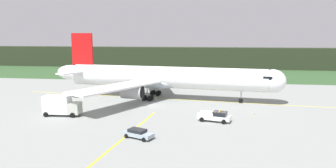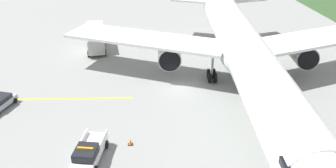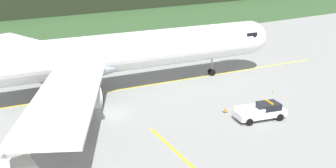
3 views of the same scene
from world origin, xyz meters
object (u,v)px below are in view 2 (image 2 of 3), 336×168
object	(u,v)px
airliner	(244,51)
ops_pickup_truck	(89,152)
apron_cone	(130,142)
catering_truck	(96,38)

from	to	relation	value
airliner	ops_pickup_truck	xyz separation A→B (m)	(12.02, -17.33, -3.89)
apron_cone	catering_truck	bearing A→B (deg)	-171.57
ops_pickup_truck	catering_truck	bearing A→B (deg)	-179.74
ops_pickup_truck	catering_truck	size ratio (longest dim) A/B	0.87
catering_truck	apron_cone	distance (m)	25.84
ops_pickup_truck	catering_truck	distance (m)	27.54
ops_pickup_truck	apron_cone	world-z (taller)	ops_pickup_truck
apron_cone	airliner	bearing A→B (deg)	126.21
airliner	catering_truck	distance (m)	23.52
ops_pickup_truck	airliner	bearing A→B (deg)	124.75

